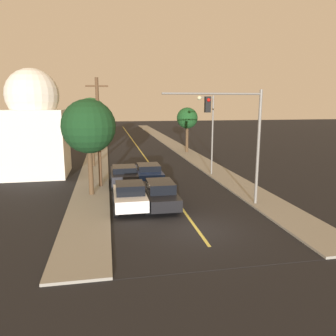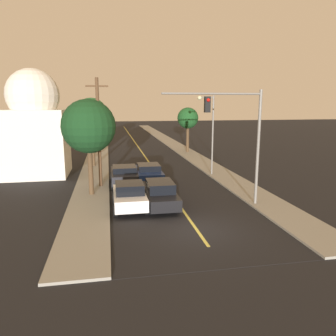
# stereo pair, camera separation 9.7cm
# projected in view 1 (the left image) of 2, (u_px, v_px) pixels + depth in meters

# --- Properties ---
(ground_plane) EXTENTS (200.00, 200.00, 0.00)m
(ground_plane) POSITION_uv_depth(u_px,v_px,m) (198.00, 230.00, 16.38)
(ground_plane) COLOR black
(road_surface) EXTENTS (8.56, 80.00, 0.01)m
(road_surface) POSITION_uv_depth(u_px,v_px,m) (135.00, 144.00, 51.08)
(road_surface) COLOR black
(road_surface) RESTS_ON ground
(sidewalk_left) EXTENTS (2.50, 80.00, 0.12)m
(sidewalk_left) POSITION_uv_depth(u_px,v_px,m) (99.00, 144.00, 50.08)
(sidewalk_left) COLOR gray
(sidewalk_left) RESTS_ON ground
(sidewalk_right) EXTENTS (2.50, 80.00, 0.12)m
(sidewalk_right) POSITION_uv_depth(u_px,v_px,m) (170.00, 143.00, 52.07)
(sidewalk_right) COLOR gray
(sidewalk_right) RESTS_ON ground
(car_near_lane_front) EXTENTS (1.90, 4.94, 1.57)m
(car_near_lane_front) POSITION_uv_depth(u_px,v_px,m) (160.00, 193.00, 20.17)
(car_near_lane_front) COLOR black
(car_near_lane_front) RESTS_ON ground
(car_near_lane_second) EXTENTS (2.01, 4.36, 1.58)m
(car_near_lane_second) POSITION_uv_depth(u_px,v_px,m) (148.00, 173.00, 25.63)
(car_near_lane_second) COLOR navy
(car_near_lane_second) RESTS_ON ground
(car_outer_lane_front) EXTENTS (1.97, 4.04, 1.63)m
(car_outer_lane_front) POSITION_uv_depth(u_px,v_px,m) (130.00, 196.00, 19.50)
(car_outer_lane_front) COLOR white
(car_outer_lane_front) RESTS_ON ground
(car_outer_lane_second) EXTENTS (2.11, 4.29, 1.49)m
(car_outer_lane_second) POSITION_uv_depth(u_px,v_px,m) (124.00, 175.00, 25.33)
(car_outer_lane_second) COLOR black
(car_outer_lane_second) RESTS_ON ground
(traffic_signal_mast) EXTENTS (6.00, 0.42, 6.91)m
(traffic_signal_mast) POSITION_uv_depth(u_px,v_px,m) (238.00, 127.00, 19.28)
(traffic_signal_mast) COLOR slate
(traffic_signal_mast) RESTS_ON ground
(streetlamp_right) EXTENTS (1.48, 0.36, 6.75)m
(streetlamp_right) POSITION_uv_depth(u_px,v_px,m) (209.00, 125.00, 27.87)
(streetlamp_right) COLOR slate
(streetlamp_right) RESTS_ON ground
(utility_pole_left) EXTENTS (1.60, 0.24, 7.91)m
(utility_pole_left) POSITION_uv_depth(u_px,v_px,m) (99.00, 131.00, 23.85)
(utility_pole_left) COLOR #513823
(utility_pole_left) RESTS_ON ground
(tree_left_near) EXTENTS (3.57, 3.57, 6.41)m
(tree_left_near) POSITION_uv_depth(u_px,v_px,m) (89.00, 127.00, 21.50)
(tree_left_near) COLOR #4C3823
(tree_left_near) RESTS_ON ground
(tree_left_far) EXTENTS (3.10, 3.10, 6.64)m
(tree_left_far) POSITION_uv_depth(u_px,v_px,m) (91.00, 115.00, 31.61)
(tree_left_far) COLOR #4C3823
(tree_left_far) RESTS_ON ground
(tree_right_near) EXTENTS (2.62, 2.62, 5.58)m
(tree_right_near) POSITION_uv_depth(u_px,v_px,m) (187.00, 119.00, 40.96)
(tree_right_near) COLOR #4C3823
(tree_right_near) RESTS_ON ground
(domed_building_left) EXTENTS (5.15, 5.15, 9.11)m
(domed_building_left) POSITION_uv_depth(u_px,v_px,m) (35.00, 126.00, 28.03)
(domed_building_left) COLOR silver
(domed_building_left) RESTS_ON ground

